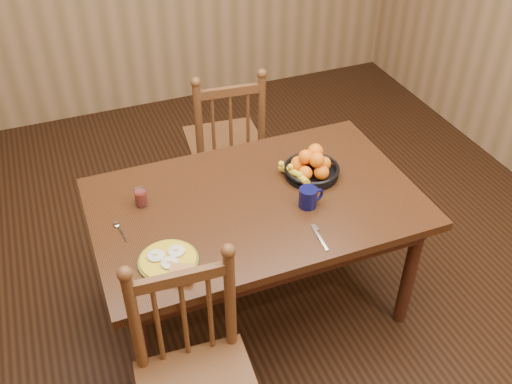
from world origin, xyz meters
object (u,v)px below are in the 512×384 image
object	(u,v)px
fruit_bowl	(311,167)
breakfast_plate	(169,261)
chair_near	(197,382)
coffee_mug	(309,197)
dining_table	(256,213)
chair_far	(226,142)

from	to	relation	value
fruit_bowl	breakfast_plate	bearing A→B (deg)	-157.55
chair_near	coffee_mug	distance (m)	1.00
breakfast_plate	coffee_mug	distance (m)	0.74
chair_near	coffee_mug	xyz separation A→B (m)	(0.76, 0.58, 0.30)
fruit_bowl	dining_table	bearing A→B (deg)	-165.77
coffee_mug	fruit_bowl	bearing A→B (deg)	61.98
dining_table	breakfast_plate	size ratio (longest dim) A/B	5.25
dining_table	breakfast_plate	distance (m)	0.58
chair_near	breakfast_plate	distance (m)	0.52
coffee_mug	fruit_bowl	xyz separation A→B (m)	(0.12, 0.22, 0.00)
dining_table	fruit_bowl	distance (m)	0.38
chair_far	coffee_mug	world-z (taller)	chair_far
dining_table	coffee_mug	size ratio (longest dim) A/B	11.96
dining_table	chair_near	distance (m)	0.91
dining_table	fruit_bowl	xyz separation A→B (m)	(0.34, 0.09, 0.14)
dining_table	chair_far	bearing A→B (deg)	80.75
breakfast_plate	coffee_mug	bearing A→B (deg)	10.25
chair_far	breakfast_plate	world-z (taller)	chair_far
dining_table	breakfast_plate	xyz separation A→B (m)	(-0.51, -0.26, 0.10)
chair_near	fruit_bowl	size ratio (longest dim) A/B	3.18
fruit_bowl	coffee_mug	bearing A→B (deg)	-118.02
coffee_mug	fruit_bowl	size ratio (longest dim) A/B	0.41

